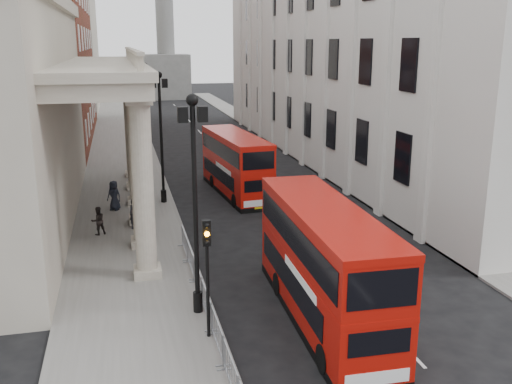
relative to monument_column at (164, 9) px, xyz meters
name	(u,v)px	position (x,y,z in m)	size (l,w,h in m)	color
ground	(234,368)	(-6.00, -92.00, -15.98)	(260.00, 260.00, 0.00)	black
sidewalk_west	(124,172)	(-9.00, -62.00, -15.92)	(6.00, 140.00, 0.12)	slate
sidewalk_east	(318,162)	(7.50, -62.00, -15.92)	(3.00, 140.00, 0.12)	slate
kerb	(161,170)	(-6.05, -62.00, -15.91)	(0.20, 140.00, 0.14)	slate
brick_building	(40,34)	(-16.50, -44.00, -4.98)	(9.00, 32.00, 22.00)	brown
west_building_far	(66,43)	(-16.50, -12.00, -5.98)	(9.00, 30.00, 20.00)	gray
east_building	(341,14)	(10.00, -60.00, -3.48)	(8.00, 55.00, 25.00)	beige
monument_column	(164,9)	(0.00, 0.00, 0.00)	(8.00, 8.00, 54.20)	#60605E
lamp_post_south	(195,191)	(-6.60, -88.00, -11.07)	(1.05, 0.44, 8.32)	black
lamp_post_mid	(161,129)	(-6.60, -72.00, -11.07)	(1.05, 0.44, 8.32)	black
lamp_post_north	(147,103)	(-6.60, -56.00, -11.07)	(1.05, 0.44, 8.32)	black
traffic_light	(207,257)	(-6.50, -90.02, -12.88)	(0.28, 0.33, 4.30)	black
crowd_barriers	(212,319)	(-6.35, -89.78, -15.31)	(0.50, 18.75, 1.10)	gray
bus_near	(324,262)	(-2.07, -89.47, -13.69)	(2.74, 10.24, 4.39)	#A70F07
bus_far	(236,163)	(-1.54, -70.61, -13.82)	(3.20, 9.77, 4.14)	red
pedestrian_a	(135,214)	(-8.60, -77.10, -15.01)	(0.62, 0.41, 1.69)	black
pedestrian_b	(98,221)	(-10.55, -77.72, -15.08)	(0.76, 0.59, 1.56)	black
pedestrian_c	(114,195)	(-9.70, -73.13, -14.94)	(0.91, 0.59, 1.85)	black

